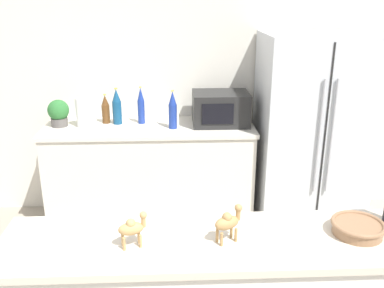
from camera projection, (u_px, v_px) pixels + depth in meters
The scene contains 13 objects.
wall_back at pixel (181, 77), 3.91m from camera, with size 8.00×0.06×2.55m.
back_counter at pixel (151, 174), 3.86m from camera, with size 1.81×0.63×0.92m.
refrigerator at pixel (310, 133), 3.73m from camera, with size 0.90×0.72×1.70m.
potted_plant at pixel (59, 112), 3.65m from camera, with size 0.18×0.18×0.23m.
paper_towel_roll at pixel (82, 112), 3.63m from camera, with size 0.11×0.11×0.25m.
microwave at pixel (221, 108), 3.71m from camera, with size 0.48×0.37×0.28m.
back_bottle_0 at pixel (117, 107), 3.71m from camera, with size 0.08×0.08×0.32m.
back_bottle_1 at pixel (106, 109), 3.74m from camera, with size 0.07×0.07×0.26m.
back_bottle_2 at pixel (173, 110), 3.58m from camera, with size 0.07×0.07×0.33m.
back_bottle_3 at pixel (141, 106), 3.72m from camera, with size 0.06×0.06×0.33m.
fruit_bowl at pixel (358, 227), 1.94m from camera, with size 0.24×0.24×0.06m.
camel_figurine at pixel (228, 222), 1.86m from camera, with size 0.13×0.11×0.17m.
camel_figurine_second at pixel (132, 228), 1.83m from camera, with size 0.13×0.08×0.16m.
Camera 1 is at (-0.07, -1.16, 2.01)m, focal length 40.00 mm.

